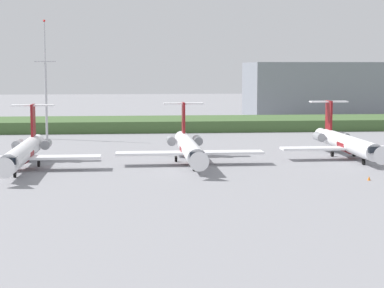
{
  "coord_description": "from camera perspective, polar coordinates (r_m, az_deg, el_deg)",
  "views": [
    {
      "loc": [
        -9.68,
        -98.24,
        14.91
      ],
      "look_at": [
        0.0,
        4.73,
        3.0
      ],
      "focal_mm": 62.17,
      "sensor_mm": 36.0,
      "label": 1
    }
  ],
  "objects": [
    {
      "name": "regional_jet_nearest",
      "position": [
        101.39,
        -14.24,
        -0.64
      ],
      "size": [
        22.81,
        31.0,
        9.0
      ],
      "color": "white",
      "rests_on": "ground"
    },
    {
      "name": "grass_berm",
      "position": [
        161.61,
        -1.92,
        1.74
      ],
      "size": [
        320.0,
        20.0,
        2.65
      ],
      "primitive_type": "cube",
      "color": "#426033",
      "rests_on": "ground"
    },
    {
      "name": "ground_plane",
      "position": [
        129.46,
        -1.05,
        -0.05
      ],
      "size": [
        500.0,
        500.0,
        0.0
      ],
      "primitive_type": "plane",
      "color": "gray"
    },
    {
      "name": "regional_jet_second",
      "position": [
        103.87,
        -0.27,
        -0.27
      ],
      "size": [
        22.81,
        31.0,
        9.0
      ],
      "color": "white",
      "rests_on": "ground"
    },
    {
      "name": "safety_cone_front_marker",
      "position": [
        91.46,
        14.94,
        -2.86
      ],
      "size": [
        0.44,
        0.44,
        0.55
      ],
      "primitive_type": "cone",
      "color": "orange",
      "rests_on": "ground"
    },
    {
      "name": "antenna_mast",
      "position": [
        142.21,
        -12.43,
        4.54
      ],
      "size": [
        4.4,
        0.5,
        24.77
      ],
      "color": "#B2B2B7",
      "rests_on": "ground"
    },
    {
      "name": "distant_hangar",
      "position": [
        210.33,
        13.64,
        4.57
      ],
      "size": [
        64.54,
        25.51,
        16.48
      ],
      "primitive_type": "cube",
      "color": "gray",
      "rests_on": "ground"
    },
    {
      "name": "regional_jet_third",
      "position": [
        112.97,
        13.16,
        0.11
      ],
      "size": [
        22.81,
        31.0,
        9.0
      ],
      "color": "white",
      "rests_on": "ground"
    }
  ]
}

